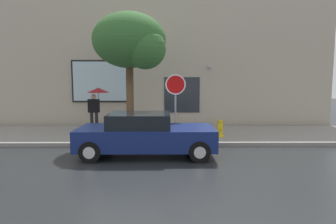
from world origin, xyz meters
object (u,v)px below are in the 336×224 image
at_px(street_tree, 132,43).
at_px(stop_sign, 176,94).
at_px(parked_car, 145,134).
at_px(pedestrian_with_umbrella, 97,97).
at_px(fire_hydrant, 220,128).

height_order(street_tree, stop_sign, street_tree).
xyz_separation_m(parked_car, pedestrian_with_umbrella, (-2.43, 3.74, 1.02)).
relative_size(fire_hydrant, stop_sign, 0.28).
height_order(parked_car, fire_hydrant, parked_car).
bearing_deg(parked_car, fire_hydrant, 38.62).
xyz_separation_m(fire_hydrant, pedestrian_with_umbrella, (-5.30, 1.45, 1.21)).
xyz_separation_m(pedestrian_with_umbrella, street_tree, (1.82, -1.67, 2.15)).
distance_m(pedestrian_with_umbrella, street_tree, 3.28).
bearing_deg(pedestrian_with_umbrella, stop_sign, -31.96).
bearing_deg(stop_sign, street_tree, 163.33).
relative_size(pedestrian_with_umbrella, stop_sign, 0.78).
xyz_separation_m(parked_car, stop_sign, (1.03, 1.57, 1.23)).
relative_size(parked_car, pedestrian_with_umbrella, 2.21).
distance_m(pedestrian_with_umbrella, stop_sign, 4.09).
distance_m(fire_hydrant, pedestrian_with_umbrella, 5.62).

